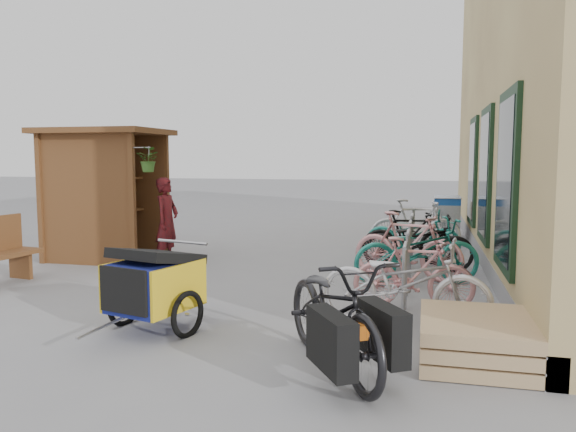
% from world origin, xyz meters
% --- Properties ---
extents(ground, '(80.00, 80.00, 0.00)m').
position_xyz_m(ground, '(0.00, 0.00, 0.00)').
color(ground, gray).
extents(kiosk, '(2.49, 1.65, 2.40)m').
position_xyz_m(kiosk, '(-3.28, 2.47, 1.55)').
color(kiosk, brown).
rests_on(kiosk, ground).
extents(bike_rack, '(0.05, 5.35, 0.86)m').
position_xyz_m(bike_rack, '(2.30, 2.40, 0.52)').
color(bike_rack, '#A5A8AD').
rests_on(bike_rack, ground).
extents(pallet_stack, '(1.00, 1.20, 0.40)m').
position_xyz_m(pallet_stack, '(3.00, -1.40, 0.21)').
color(pallet_stack, tan).
rests_on(pallet_stack, ground).
extents(shopping_carts, '(0.58, 1.59, 1.03)m').
position_xyz_m(shopping_carts, '(3.00, 6.54, 0.60)').
color(shopping_carts, silver).
rests_on(shopping_carts, ground).
extents(child_trailer, '(1.06, 1.67, 0.96)m').
position_xyz_m(child_trailer, '(-0.33, -1.25, 0.53)').
color(child_trailer, navy).
rests_on(child_trailer, ground).
extents(cargo_bike, '(1.65, 2.06, 1.05)m').
position_xyz_m(cargo_bike, '(1.76, -1.92, 0.52)').
color(cargo_bike, black).
rests_on(cargo_bike, ground).
extents(person_kiosk, '(0.40, 0.58, 1.54)m').
position_xyz_m(person_kiosk, '(-1.89, 2.31, 0.77)').
color(person_kiosk, maroon).
rests_on(person_kiosk, ground).
extents(bike_0, '(1.96, 0.87, 1.00)m').
position_xyz_m(bike_0, '(2.31, -0.47, 0.50)').
color(bike_0, silver).
rests_on(bike_0, ground).
extents(bike_1, '(1.51, 0.47, 0.90)m').
position_xyz_m(bike_1, '(2.40, 0.32, 0.45)').
color(bike_1, pink).
rests_on(bike_1, ground).
extents(bike_2, '(2.01, 1.24, 1.00)m').
position_xyz_m(bike_2, '(2.42, 1.70, 0.50)').
color(bike_2, '#1E7B6D').
rests_on(bike_2, ground).
extents(bike_3, '(1.81, 0.97, 1.05)m').
position_xyz_m(bike_3, '(2.27, 2.05, 0.52)').
color(bike_3, pink).
rests_on(bike_3, ground).
extents(bike_4, '(1.81, 0.67, 0.94)m').
position_xyz_m(bike_4, '(2.42, 2.77, 0.47)').
color(bike_4, black).
rests_on(bike_4, ground).
extents(bike_5, '(1.67, 0.71, 0.97)m').
position_xyz_m(bike_5, '(2.25, 3.22, 0.49)').
color(bike_5, black).
rests_on(bike_5, ground).
extents(bike_6, '(1.77, 0.68, 0.92)m').
position_xyz_m(bike_6, '(2.31, 3.92, 0.46)').
color(bike_6, '#1E7B6D').
rests_on(bike_6, ground).
extents(bike_7, '(1.84, 0.79, 1.07)m').
position_xyz_m(bike_7, '(2.34, 4.54, 0.54)').
color(bike_7, silver).
rests_on(bike_7, ground).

